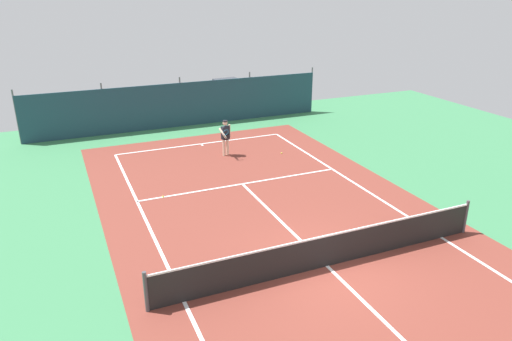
% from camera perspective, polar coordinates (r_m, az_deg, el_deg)
% --- Properties ---
extents(ground_plane, '(36.00, 36.00, 0.00)m').
position_cam_1_polar(ground_plane, '(13.90, 8.37, -11.12)').
color(ground_plane, '#387A4C').
extents(court_surface, '(11.02, 26.60, 0.01)m').
position_cam_1_polar(court_surface, '(13.89, 8.37, -11.11)').
color(court_surface, brown).
rests_on(court_surface, ground).
extents(tennis_net, '(10.12, 0.10, 1.10)m').
position_cam_1_polar(tennis_net, '(13.63, 8.49, -9.31)').
color(tennis_net, black).
rests_on(tennis_net, ground).
extents(back_fence, '(16.30, 0.98, 2.70)m').
position_cam_1_polar(back_fence, '(27.35, -9.03, 6.81)').
color(back_fence, '#1E3D4C').
rests_on(back_fence, ground).
extents(tennis_player, '(0.59, 0.82, 1.64)m').
position_cam_1_polar(tennis_player, '(21.90, -3.63, 4.18)').
color(tennis_player, beige).
rests_on(tennis_player, ground).
extents(tennis_ball_near_player, '(0.07, 0.07, 0.07)m').
position_cam_1_polar(tennis_ball_near_player, '(22.37, 3.04, 2.07)').
color(tennis_ball_near_player, '#CCDB33').
rests_on(tennis_ball_near_player, ground).
extents(tennis_ball_midcourt, '(0.07, 0.07, 0.07)m').
position_cam_1_polar(tennis_ball_midcourt, '(18.14, -10.94, -3.05)').
color(tennis_ball_midcourt, '#CCDB33').
rests_on(tennis_ball_midcourt, ground).
extents(parked_car, '(2.31, 4.35, 1.68)m').
position_cam_1_polar(parked_car, '(31.03, -3.13, 9.10)').
color(parked_car, maroon).
rests_on(parked_car, ground).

